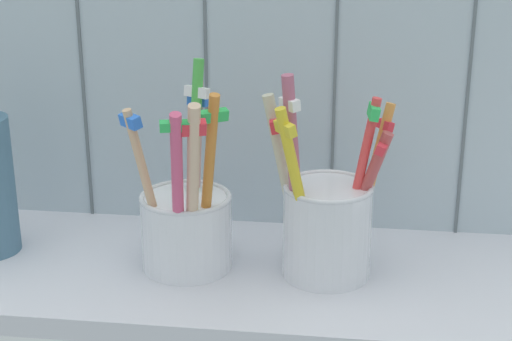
% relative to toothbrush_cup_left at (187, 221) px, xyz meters
% --- Properties ---
extents(counter_slab, '(0.64, 0.22, 0.02)m').
position_rel_toothbrush_cup_left_xyz_m(counter_slab, '(0.06, 0.00, -0.06)').
color(counter_slab, silver).
rests_on(counter_slab, ground).
extents(tile_wall_back, '(0.64, 0.02, 0.45)m').
position_rel_toothbrush_cup_left_xyz_m(tile_wall_back, '(0.06, 0.12, 0.16)').
color(tile_wall_back, '#B2C1CC').
rests_on(tile_wall_back, ground).
extents(toothbrush_cup_left, '(0.10, 0.12, 0.19)m').
position_rel_toothbrush_cup_left_xyz_m(toothbrush_cup_left, '(0.00, 0.00, 0.00)').
color(toothbrush_cup_left, white).
rests_on(toothbrush_cup_left, counter_slab).
extents(toothbrush_cup_right, '(0.12, 0.09, 0.19)m').
position_rel_toothbrush_cup_left_xyz_m(toothbrush_cup_right, '(0.13, 0.00, 0.01)').
color(toothbrush_cup_right, white).
rests_on(toothbrush_cup_right, counter_slab).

